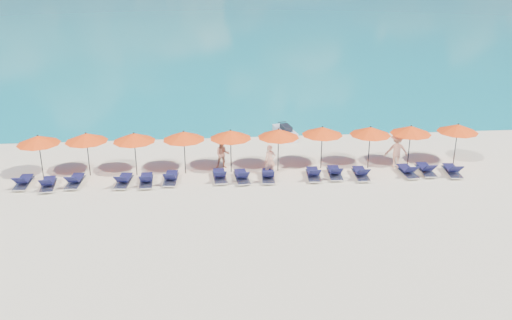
{
  "coord_description": "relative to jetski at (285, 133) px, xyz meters",
  "views": [
    {
      "loc": [
        -2.17,
        -22.45,
        10.96
      ],
      "look_at": [
        0.0,
        3.0,
        1.2
      ],
      "focal_mm": 40.0,
      "sensor_mm": 36.0,
      "label": 1
    }
  ],
  "objects": [
    {
      "name": "umbrella_0",
      "position": [
        -12.8,
        -5.18,
        1.68
      ],
      "size": [
        2.1,
        2.1,
        2.28
      ],
      "color": "black",
      "rests_on": "ground"
    },
    {
      "name": "lounger_0",
      "position": [
        -13.47,
        -6.15,
        -0.1
      ],
      "size": [
        0.63,
        1.7,
        0.66
      ],
      "rotation": [
        0.0,
        0.0,
        0.01
      ],
      "color": "silver",
      "rests_on": "ground"
    },
    {
      "name": "umbrella_3",
      "position": [
        -5.78,
        -5.13,
        1.68
      ],
      "size": [
        2.1,
        2.1,
        2.28
      ],
      "color": "black",
      "rests_on": "ground"
    },
    {
      "name": "umbrella_6",
      "position": [
        1.22,
        -4.97,
        1.68
      ],
      "size": [
        2.1,
        2.1,
        2.28
      ],
      "color": "black",
      "rests_on": "ground"
    },
    {
      "name": "lounger_7",
      "position": [
        -2.98,
        -6.35,
        -0.1
      ],
      "size": [
        0.77,
        1.75,
        0.66
      ],
      "rotation": [
        0.0,
        0.0,
        0.09
      ],
      "color": "silver",
      "rests_on": "ground"
    },
    {
      "name": "lounger_1",
      "position": [
        -12.23,
        -6.48,
        -0.1
      ],
      "size": [
        0.79,
        1.75,
        0.66
      ],
      "rotation": [
        0.0,
        0.0,
        0.1
      ],
      "color": "silver",
      "rests_on": "ground"
    },
    {
      "name": "lounger_2",
      "position": [
        -11.03,
        -6.23,
        -0.1
      ],
      "size": [
        0.73,
        1.74,
        0.66
      ],
      "rotation": [
        0.0,
        0.0,
        -0.06
      ],
      "color": "silver",
      "rests_on": "ground"
    },
    {
      "name": "umbrella_7",
      "position": [
        3.65,
        -5.18,
        1.68
      ],
      "size": [
        2.1,
        2.1,
        2.28
      ],
      "color": "black",
      "rests_on": "ground"
    },
    {
      "name": "lounger_9",
      "position": [
        0.58,
        -6.34,
        -0.1
      ],
      "size": [
        0.72,
        1.73,
        0.66
      ],
      "rotation": [
        0.0,
        0.0,
        -0.06
      ],
      "color": "silver",
      "rests_on": "ground"
    },
    {
      "name": "jetski",
      "position": [
        0.0,
        0.0,
        0.0
      ],
      "size": [
        1.3,
        2.43,
        0.82
      ],
      "rotation": [
        0.0,
        0.0,
        0.2
      ],
      "color": "silver",
      "rests_on": "ground"
    },
    {
      "name": "umbrella_9",
      "position": [
        8.28,
        -5.11,
        1.68
      ],
      "size": [
        2.1,
        2.1,
        2.28
      ],
      "color": "black",
      "rests_on": "ground"
    },
    {
      "name": "ground",
      "position": [
        -2.31,
        -9.68,
        -0.34
      ],
      "size": [
        1400.0,
        1400.0,
        0.0
      ],
      "primitive_type": "plane",
      "color": "beige"
    },
    {
      "name": "lounger_11",
      "position": [
        2.94,
        -6.46,
        -0.1
      ],
      "size": [
        0.67,
        1.72,
        0.66
      ],
      "rotation": [
        0.0,
        0.0,
        -0.03
      ],
      "color": "silver",
      "rests_on": "ground"
    },
    {
      "name": "umbrella_4",
      "position": [
        -3.45,
        -5.14,
        1.68
      ],
      "size": [
        2.1,
        2.1,
        2.28
      ],
      "color": "black",
      "rests_on": "ground"
    },
    {
      "name": "umbrella_1",
      "position": [
        -10.55,
        -4.99,
        1.68
      ],
      "size": [
        2.1,
        2.1,
        2.28
      ],
      "color": "black",
      "rests_on": "ground"
    },
    {
      "name": "lounger_8",
      "position": [
        -1.68,
        -6.35,
        -0.1
      ],
      "size": [
        0.74,
        1.74,
        0.66
      ],
      "rotation": [
        0.0,
        0.0,
        -0.07
      ],
      "color": "silver",
      "rests_on": "ground"
    },
    {
      "name": "umbrella_2",
      "position": [
        -8.21,
        -5.18,
        1.68
      ],
      "size": [
        2.1,
        2.1,
        2.28
      ],
      "color": "black",
      "rests_on": "ground"
    },
    {
      "name": "beachgoer_b",
      "position": [
        -3.87,
        -4.56,
        0.42
      ],
      "size": [
        0.74,
        0.44,
        1.51
      ],
      "primitive_type": "imported",
      "rotation": [
        0.0,
        0.0,
        0.03
      ],
      "color": "tan",
      "rests_on": "ground"
    },
    {
      "name": "lounger_6",
      "position": [
        -4.06,
        -6.19,
        -0.1
      ],
      "size": [
        0.72,
        1.73,
        0.66
      ],
      "rotation": [
        0.0,
        0.0,
        0.06
      ],
      "color": "silver",
      "rests_on": "ground"
    },
    {
      "name": "lounger_12",
      "position": [
        5.37,
        -6.34,
        -0.1
      ],
      "size": [
        0.74,
        1.74,
        0.66
      ],
      "rotation": [
        0.0,
        0.0,
        0.07
      ],
      "color": "silver",
      "rests_on": "ground"
    },
    {
      "name": "umbrella_8",
      "position": [
        5.76,
        -5.18,
        1.68
      ],
      "size": [
        2.1,
        2.1,
        2.28
      ],
      "color": "black",
      "rests_on": "ground"
    },
    {
      "name": "lounger_10",
      "position": [
        1.67,
        -6.25,
        -0.1
      ],
      "size": [
        0.72,
        1.74,
        0.66
      ],
      "rotation": [
        0.0,
        0.0,
        -0.06
      ],
      "color": "silver",
      "rests_on": "ground"
    },
    {
      "name": "lounger_3",
      "position": [
        -8.7,
        -6.39,
        -0.1
      ],
      "size": [
        0.79,
        1.75,
        0.66
      ],
      "rotation": [
        0.0,
        0.0,
        -0.1
      ],
      "color": "silver",
      "rests_on": "ground"
    },
    {
      "name": "lounger_5",
      "position": [
        -6.45,
        -6.25,
        -0.1
      ],
      "size": [
        0.72,
        1.74,
        0.66
      ],
      "rotation": [
        0.0,
        0.0,
        -0.06
      ],
      "color": "silver",
      "rests_on": "ground"
    },
    {
      "name": "beachgoer_a",
      "position": [
        -1.53,
        -5.78,
        0.45
      ],
      "size": [
        0.65,
        0.5,
        1.58
      ],
      "primitive_type": "imported",
      "rotation": [
        0.0,
        0.0,
        0.22
      ],
      "color": "tan",
      "rests_on": "ground"
    },
    {
      "name": "lounger_14",
      "position": [
        7.63,
        -6.47,
        -0.1
      ],
      "size": [
        0.77,
        1.75,
        0.66
      ],
      "rotation": [
        0.0,
        0.0,
        -0.09
      ],
      "color": "silver",
      "rests_on": "ground"
    },
    {
      "name": "lounger_4",
      "position": [
        -7.62,
        -6.44,
        -0.1
      ],
      "size": [
        0.69,
        1.73,
        0.66
      ],
      "rotation": [
        0.0,
        0.0,
        0.04
      ],
      "color": "silver",
      "rests_on": "ground"
    },
    {
      "name": "beachgoer_c",
      "position": [
        5.11,
        -5.17,
        0.59
      ],
      "size": [
        1.24,
        0.67,
        1.85
      ],
      "primitive_type": "imported",
      "rotation": [
        0.0,
        0.0,
        3.05
      ],
      "color": "tan",
      "rests_on": "ground"
    },
    {
      "name": "umbrella_5",
      "position": [
        -1.05,
        -5.16,
        1.68
      ],
      "size": [
        2.1,
        2.1,
        2.28
      ],
      "color": "black",
      "rests_on": "ground"
    },
    {
      "name": "lounger_13",
      "position": [
        6.37,
        -6.22,
        -0.1
      ],
      "size": [
        0.64,
        1.71,
        0.66
      ],
      "rotation": [
        0.0,
        0.0,
        -0.01
      ],
      "color": "silver",
      "rests_on": "ground"
    }
  ]
}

